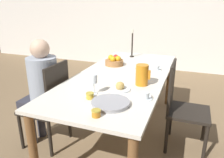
# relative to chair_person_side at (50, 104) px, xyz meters

# --- Properties ---
(ground_plane) EXTENTS (20.00, 20.00, 0.00)m
(ground_plane) POSITION_rel_chair_person_side_xyz_m (0.65, 0.46, -0.49)
(ground_plane) COLOR #7F6647
(wall_back) EXTENTS (10.00, 0.06, 2.60)m
(wall_back) POSITION_rel_chair_person_side_xyz_m (0.65, 3.45, 0.81)
(wall_back) COLOR silver
(wall_back) RESTS_ON ground_plane
(dining_table) EXTENTS (0.94, 2.19, 0.76)m
(dining_table) POSITION_rel_chair_person_side_xyz_m (0.65, 0.46, 0.18)
(dining_table) COLOR silver
(dining_table) RESTS_ON ground_plane
(chair_person_side) EXTENTS (0.42, 0.42, 0.94)m
(chair_person_side) POSITION_rel_chair_person_side_xyz_m (0.00, 0.00, 0.00)
(chair_person_side) COLOR black
(chair_person_side) RESTS_ON ground_plane
(chair_opposite) EXTENTS (0.42, 0.42, 0.94)m
(chair_opposite) POSITION_rel_chair_person_side_xyz_m (1.31, 0.47, 0.00)
(chair_opposite) COLOR black
(chair_opposite) RESTS_ON ground_plane
(person_seated) EXTENTS (0.39, 0.41, 1.17)m
(person_seated) POSITION_rel_chair_person_side_xyz_m (-0.09, 0.01, 0.20)
(person_seated) COLOR #33333D
(person_seated) RESTS_ON ground_plane
(red_pitcher) EXTENTS (0.15, 0.12, 0.20)m
(red_pitcher) POSITION_rel_chair_person_side_xyz_m (0.93, 0.21, 0.37)
(red_pitcher) COLOR orange
(red_pitcher) RESTS_ON dining_table
(wine_glass_water) EXTENTS (0.06, 0.06, 0.17)m
(wine_glass_water) POSITION_rel_chair_person_side_xyz_m (0.59, -0.15, 0.40)
(wine_glass_water) COLOR white
(wine_glass_water) RESTS_ON dining_table
(teacup_near_person) EXTENTS (0.12, 0.12, 0.06)m
(teacup_near_person) POSITION_rel_chair_person_side_xyz_m (1.03, -0.10, 0.29)
(teacup_near_person) COLOR silver
(teacup_near_person) RESTS_ON dining_table
(teacup_across) EXTENTS (0.12, 0.12, 0.06)m
(teacup_across) POSITION_rel_chair_person_side_xyz_m (0.97, 0.74, 0.29)
(teacup_across) COLOR silver
(teacup_across) RESTS_ON dining_table
(serving_tray) EXTENTS (0.30, 0.30, 0.03)m
(serving_tray) POSITION_rel_chair_person_side_xyz_m (0.80, -0.30, 0.28)
(serving_tray) COLOR #9E9EA3
(serving_tray) RESTS_ON dining_table
(bread_plate) EXTENTS (0.19, 0.19, 0.08)m
(bread_plate) POSITION_rel_chair_person_side_xyz_m (0.78, 0.01, 0.29)
(bread_plate) COLOR silver
(bread_plate) RESTS_ON dining_table
(jam_jar_amber) EXTENTS (0.07, 0.07, 0.05)m
(jam_jar_amber) POSITION_rel_chair_person_side_xyz_m (0.61, -0.25, 0.30)
(jam_jar_amber) COLOR gold
(jam_jar_amber) RESTS_ON dining_table
(jam_jar_red) EXTENTS (0.07, 0.07, 0.05)m
(jam_jar_red) POSITION_rel_chair_person_side_xyz_m (0.78, -0.51, 0.30)
(jam_jar_red) COLOR #C67A1E
(jam_jar_red) RESTS_ON dining_table
(fruit_bowl) EXTENTS (0.23, 0.23, 0.13)m
(fruit_bowl) POSITION_rel_chair_person_side_xyz_m (0.44, 0.77, 0.32)
(fruit_bowl) COLOR #9E6B3D
(fruit_bowl) RESTS_ON dining_table
(candlestick_tall) EXTENTS (0.06, 0.06, 0.39)m
(candlestick_tall) POSITION_rel_chair_person_side_xyz_m (0.53, 1.28, 0.43)
(candlestick_tall) COLOR black
(candlestick_tall) RESTS_ON dining_table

